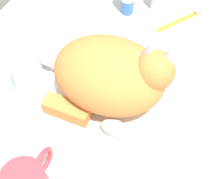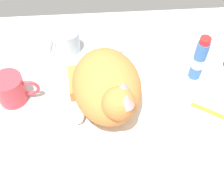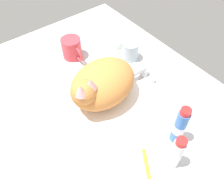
{
  "view_description": "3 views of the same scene",
  "coord_description": "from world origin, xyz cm",
  "px_view_note": "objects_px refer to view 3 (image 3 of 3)",
  "views": [
    {
      "loc": [
        -35.95,
        -18.67,
        62.88
      ],
      "look_at": [
        -1.86,
        -1.63,
        5.92
      ],
      "focal_mm": 50.54,
      "sensor_mm": 36.0,
      "label": 1
    },
    {
      "loc": [
        -2.13,
        -51.33,
        72.73
      ],
      "look_at": [
        1.52,
        1.06,
        4.64
      ],
      "focal_mm": 48.71,
      "sensor_mm": 36.0,
      "label": 2
    },
    {
      "loc": [
        44.51,
        -30.45,
        67.14
      ],
      "look_at": [
        2.13,
        2.29,
        5.09
      ],
      "focal_mm": 36.95,
      "sensor_mm": 36.0,
      "label": 3
    }
  ],
  "objects_px": {
    "faucet": "(142,72)",
    "soap_bar": "(117,42)",
    "mouthwash_bottle": "(176,153)",
    "toothpaste_bottle": "(180,126)",
    "toothbrush": "(149,176)",
    "rinse_cup": "(130,51)",
    "cat": "(101,84)",
    "coffee_mug": "(72,48)"
  },
  "relations": [
    {
      "from": "faucet",
      "to": "toothpaste_bottle",
      "type": "bearing_deg",
      "value": -20.98
    },
    {
      "from": "coffee_mug",
      "to": "mouthwash_bottle",
      "type": "xyz_separation_m",
      "value": [
        0.6,
        -0.02,
        0.02
      ]
    },
    {
      "from": "faucet",
      "to": "rinse_cup",
      "type": "relative_size",
      "value": 1.56
    },
    {
      "from": "cat",
      "to": "toothbrush",
      "type": "xyz_separation_m",
      "value": [
        0.32,
        -0.06,
        -0.08
      ]
    },
    {
      "from": "toothbrush",
      "to": "toothpaste_bottle",
      "type": "bearing_deg",
      "value": 104.08
    },
    {
      "from": "cat",
      "to": "rinse_cup",
      "type": "xyz_separation_m",
      "value": [
        -0.11,
        0.23,
        -0.04
      ]
    },
    {
      "from": "mouthwash_bottle",
      "to": "rinse_cup",
      "type": "bearing_deg",
      "value": 154.46
    },
    {
      "from": "coffee_mug",
      "to": "toothpaste_bottle",
      "type": "xyz_separation_m",
      "value": [
        0.55,
        0.05,
        0.03
      ]
    },
    {
      "from": "faucet",
      "to": "toothbrush",
      "type": "xyz_separation_m",
      "value": [
        0.32,
        -0.26,
        -0.02
      ]
    },
    {
      "from": "soap_bar",
      "to": "toothbrush",
      "type": "relative_size",
      "value": 0.53
    },
    {
      "from": "soap_bar",
      "to": "toothbrush",
      "type": "xyz_separation_m",
      "value": [
        0.52,
        -0.3,
        -0.02
      ]
    },
    {
      "from": "coffee_mug",
      "to": "cat",
      "type": "bearing_deg",
      "value": -8.83
    },
    {
      "from": "faucet",
      "to": "soap_bar",
      "type": "xyz_separation_m",
      "value": [
        -0.21,
        0.04,
        0.0
      ]
    },
    {
      "from": "coffee_mug",
      "to": "toothpaste_bottle",
      "type": "relative_size",
      "value": 0.8
    },
    {
      "from": "faucet",
      "to": "cat",
      "type": "distance_m",
      "value": 0.21
    },
    {
      "from": "mouthwash_bottle",
      "to": "coffee_mug",
      "type": "bearing_deg",
      "value": 178.1
    },
    {
      "from": "rinse_cup",
      "to": "mouthwash_bottle",
      "type": "relative_size",
      "value": 0.57
    },
    {
      "from": "toothpaste_bottle",
      "to": "rinse_cup",
      "type": "bearing_deg",
      "value": 160.24
    },
    {
      "from": "coffee_mug",
      "to": "toothbrush",
      "type": "xyz_separation_m",
      "value": [
        0.59,
        -0.1,
        -0.04
      ]
    },
    {
      "from": "toothpaste_bottle",
      "to": "toothbrush",
      "type": "relative_size",
      "value": 1.17
    },
    {
      "from": "toothbrush",
      "to": "soap_bar",
      "type": "bearing_deg",
      "value": 150.23
    },
    {
      "from": "faucet",
      "to": "coffee_mug",
      "type": "distance_m",
      "value": 0.31
    },
    {
      "from": "rinse_cup",
      "to": "toothbrush",
      "type": "bearing_deg",
      "value": -34.51
    },
    {
      "from": "soap_bar",
      "to": "toothpaste_bottle",
      "type": "height_order",
      "value": "toothpaste_bottle"
    },
    {
      "from": "cat",
      "to": "rinse_cup",
      "type": "relative_size",
      "value": 3.37
    },
    {
      "from": "rinse_cup",
      "to": "toothbrush",
      "type": "relative_size",
      "value": 0.6
    },
    {
      "from": "faucet",
      "to": "mouthwash_bottle",
      "type": "distance_m",
      "value": 0.38
    },
    {
      "from": "toothbrush",
      "to": "cat",
      "type": "bearing_deg",
      "value": 169.01
    },
    {
      "from": "coffee_mug",
      "to": "faucet",
      "type": "bearing_deg",
      "value": 30.15
    },
    {
      "from": "rinse_cup",
      "to": "mouthwash_bottle",
      "type": "height_order",
      "value": "mouthwash_bottle"
    },
    {
      "from": "soap_bar",
      "to": "toothbrush",
      "type": "height_order",
      "value": "soap_bar"
    },
    {
      "from": "rinse_cup",
      "to": "mouthwash_bottle",
      "type": "bearing_deg",
      "value": -25.54
    },
    {
      "from": "faucet",
      "to": "cat",
      "type": "relative_size",
      "value": 0.46
    },
    {
      "from": "soap_bar",
      "to": "coffee_mug",
      "type": "bearing_deg",
      "value": -107.84
    },
    {
      "from": "faucet",
      "to": "soap_bar",
      "type": "bearing_deg",
      "value": 169.31
    },
    {
      "from": "toothpaste_bottle",
      "to": "faucet",
      "type": "bearing_deg",
      "value": 159.02
    },
    {
      "from": "mouthwash_bottle",
      "to": "cat",
      "type": "bearing_deg",
      "value": -176.14
    },
    {
      "from": "faucet",
      "to": "toothbrush",
      "type": "distance_m",
      "value": 0.41
    },
    {
      "from": "cat",
      "to": "coffee_mug",
      "type": "height_order",
      "value": "cat"
    },
    {
      "from": "faucet",
      "to": "mouthwash_bottle",
      "type": "bearing_deg",
      "value": -28.28
    },
    {
      "from": "faucet",
      "to": "rinse_cup",
      "type": "distance_m",
      "value": 0.12
    },
    {
      "from": "toothpaste_bottle",
      "to": "mouthwash_bottle",
      "type": "relative_size",
      "value": 1.12
    }
  ]
}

